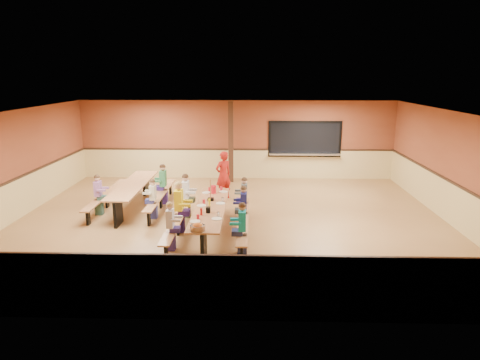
{
  "coord_description": "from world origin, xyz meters",
  "views": [
    {
      "loc": [
        0.59,
        -11.29,
        3.97
      ],
      "look_at": [
        0.26,
        0.02,
        1.15
      ],
      "focal_mm": 32.0,
      "sensor_mm": 36.0,
      "label": 1
    }
  ],
  "objects": [
    {
      "name": "condiment_mustard",
      "position": [
        -0.48,
        -1.01,
        0.82
      ],
      "size": [
        0.06,
        0.06,
        0.17
      ],
      "primitive_type": "cylinder",
      "color": "yellow",
      "rests_on": "cafeteria_table_main"
    },
    {
      "name": "seated_adult_yellow",
      "position": [
        -1.27,
        -0.91,
        0.65
      ],
      "size": [
        0.42,
        0.34,
        1.31
      ],
      "primitive_type": null,
      "color": "yellow",
      "rests_on": "ground"
    },
    {
      "name": "cafeteria_table_main",
      "position": [
        -0.45,
        -1.15,
        0.53
      ],
      "size": [
        1.91,
        3.7,
        0.74
      ],
      "color": "#A36940",
      "rests_on": "ground"
    },
    {
      "name": "seated_child_tan_sec",
      "position": [
        -2.17,
        0.1,
        0.56
      ],
      "size": [
        0.33,
        0.27,
        1.12
      ],
      "primitive_type": null,
      "color": "beige",
      "rests_on": "ground"
    },
    {
      "name": "standing_woman",
      "position": [
        -0.34,
        2.12,
        0.78
      ],
      "size": [
        0.68,
        0.65,
        1.57
      ],
      "primitive_type": "imported",
      "rotation": [
        0.0,
        0.0,
        3.8
      ],
      "color": "#AC1A13",
      "rests_on": "ground"
    },
    {
      "name": "seated_child_grey_left",
      "position": [
        -1.27,
        0.23,
        0.62
      ],
      "size": [
        0.38,
        0.31,
        1.24
      ],
      "primitive_type": null,
      "color": "silver",
      "rests_on": "ground"
    },
    {
      "name": "kitchen_pass_through",
      "position": [
        2.6,
        4.96,
        1.49
      ],
      "size": [
        2.78,
        0.28,
        1.38
      ],
      "color": "black",
      "rests_on": "ground"
    },
    {
      "name": "room_envelope",
      "position": [
        0.0,
        0.0,
        0.69
      ],
      "size": [
        12.04,
        10.04,
        3.02
      ],
      "color": "brown",
      "rests_on": "ground"
    },
    {
      "name": "ground",
      "position": [
        0.0,
        0.0,
        0.0
      ],
      "size": [
        12.0,
        12.0,
        0.0
      ],
      "primitive_type": "plane",
      "color": "brown",
      "rests_on": "ground"
    },
    {
      "name": "place_settings",
      "position": [
        -0.45,
        -1.15,
        0.8
      ],
      "size": [
        0.65,
        3.3,
        0.11
      ],
      "primitive_type": null,
      "color": "beige",
      "rests_on": "cafeteria_table_main"
    },
    {
      "name": "seated_child_char_right",
      "position": [
        0.38,
        0.2,
        0.58
      ],
      "size": [
        0.35,
        0.28,
        1.16
      ],
      "primitive_type": null,
      "color": "#4B5355",
      "rests_on": "ground"
    },
    {
      "name": "seated_child_green_sec",
      "position": [
        -2.17,
        1.51,
        0.62
      ],
      "size": [
        0.39,
        0.32,
        1.25
      ],
      "primitive_type": null,
      "color": "#368350",
      "rests_on": "ground"
    },
    {
      "name": "condiment_ketchup",
      "position": [
        -0.59,
        -1.78,
        0.82
      ],
      "size": [
        0.06,
        0.06,
        0.17
      ],
      "primitive_type": "cylinder",
      "color": "#B2140F",
      "rests_on": "cafeteria_table_main"
    },
    {
      "name": "punch_pitcher",
      "position": [
        -0.48,
        0.11,
        0.85
      ],
      "size": [
        0.16,
        0.16,
        0.22
      ],
      "primitive_type": "cylinder",
      "color": "red",
      "rests_on": "cafeteria_table_main"
    },
    {
      "name": "napkin_dispenser",
      "position": [
        -0.45,
        -1.57,
        0.8
      ],
      "size": [
        0.1,
        0.14,
        0.13
      ],
      "primitive_type": "cube",
      "color": "black",
      "rests_on": "cafeteria_table_main"
    },
    {
      "name": "table_paddle",
      "position": [
        -0.49,
        -0.57,
        0.88
      ],
      "size": [
        0.16,
        0.16,
        0.56
      ],
      "color": "black",
      "rests_on": "cafeteria_table_main"
    },
    {
      "name": "cafeteria_table_second",
      "position": [
        -3.0,
        1.07,
        0.53
      ],
      "size": [
        1.91,
        3.7,
        0.74
      ],
      "color": "#A36940",
      "rests_on": "ground"
    },
    {
      "name": "structural_post",
      "position": [
        -0.2,
        4.4,
        1.5
      ],
      "size": [
        0.18,
        0.18,
        3.0
      ],
      "primitive_type": "cube",
      "color": "black",
      "rests_on": "ground"
    },
    {
      "name": "chip_bowl",
      "position": [
        -0.56,
        -2.8,
        0.81
      ],
      "size": [
        0.32,
        0.32,
        0.15
      ],
      "primitive_type": null,
      "color": "orange",
      "rests_on": "cafeteria_table_main"
    },
    {
      "name": "seated_child_navy_right",
      "position": [
        0.38,
        -0.72,
        0.58
      ],
      "size": [
        0.35,
        0.28,
        1.16
      ],
      "primitive_type": null,
      "color": "navy",
      "rests_on": "ground"
    },
    {
      "name": "seated_child_teal_right",
      "position": [
        0.38,
        -2.27,
        0.59
      ],
      "size": [
        0.36,
        0.29,
        1.19
      ],
      "primitive_type": null,
      "color": "teal",
      "rests_on": "ground"
    },
    {
      "name": "seated_child_purple_sec",
      "position": [
        -3.82,
        0.39,
        0.58
      ],
      "size": [
        0.35,
        0.28,
        1.16
      ],
      "primitive_type": null,
      "color": "#8F5C93",
      "rests_on": "ground"
    },
    {
      "name": "seated_child_white_left",
      "position": [
        -1.27,
        -2.11,
        0.57
      ],
      "size": [
        0.33,
        0.27,
        1.14
      ],
      "primitive_type": null,
      "color": "silver",
      "rests_on": "ground"
    }
  ]
}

